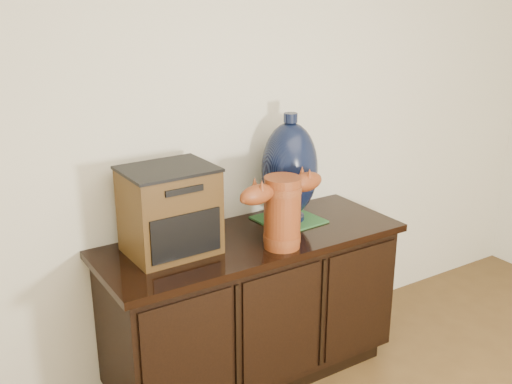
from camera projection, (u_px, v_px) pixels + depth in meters
sideboard at (252, 307)px, 2.91m from camera, size 1.46×0.56×0.75m
terracotta_vessel at (282, 208)px, 2.63m from camera, size 0.46×0.19×0.33m
tv_radio at (170, 210)px, 2.58m from camera, size 0.39×0.32×0.39m
green_mat at (289, 220)px, 3.00m from camera, size 0.31×0.31×0.01m
lamp_base at (290, 170)px, 2.91m from camera, size 0.30×0.30×0.54m
spray_can at (191, 218)px, 2.83m from camera, size 0.05×0.05×0.15m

